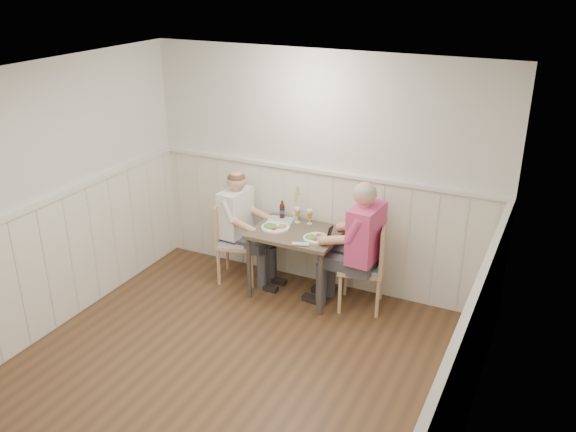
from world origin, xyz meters
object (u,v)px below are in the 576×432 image
Objects in this scene: chair_right at (368,263)px; beer_bottle at (282,210)px; chair_left at (233,237)px; diner_cream at (239,234)px; grass_vase at (295,204)px; dining_table at (296,240)px; man_in_pink at (361,258)px.

chair_right is 1.15m from beer_bottle.
chair_right is at bearing 1.71° from chair_left.
chair_right is 0.73× the size of diner_cream.
grass_vase reaches higher than chair_right.
dining_table is 0.98× the size of chair_right.
chair_left is 2.20× the size of grass_vase.
beer_bottle is (-0.29, 0.26, 0.19)m from dining_table.
man_in_pink is 0.98m from grass_vase.
man_in_pink reaches higher than chair_right.
diner_cream is at bearing 176.57° from dining_table.
diner_cream is at bearing -154.03° from beer_bottle.
dining_table is at bearing 177.74° from man_in_pink.
grass_vase is at bearing 20.48° from diner_cream.
beer_bottle is at bearing -177.03° from grass_vase.
dining_table is 0.81m from chair_left.
dining_table is 4.51× the size of beer_bottle.
diner_cream reaches higher than grass_vase.
chair_right is 1.01× the size of chair_left.
chair_right is at bearing -10.15° from beer_bottle.
chair_left is (-0.79, 0.02, -0.14)m from dining_table.
man_in_pink is 7.01× the size of beer_bottle.
man_in_pink is 1.10m from beer_bottle.
beer_bottle is (-1.03, 0.29, 0.23)m from man_in_pink.
man_in_pink reaches higher than chair_left.
man_in_pink is 1.10× the size of diner_cream.
chair_right is at bearing 4.52° from dining_table.
diner_cream is (-1.52, -0.02, 0.03)m from chair_right.
diner_cream is at bearing -179.29° from chair_right.
man_in_pink reaches higher than beer_bottle.
man_in_pink is at bearing -18.50° from grass_vase.
diner_cream is (-1.47, 0.07, -0.06)m from man_in_pink.
beer_bottle is at bearing 164.53° from man_in_pink.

